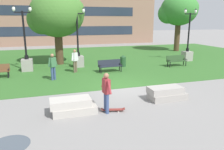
% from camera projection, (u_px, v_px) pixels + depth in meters
% --- Properties ---
extents(ground_plane, '(140.00, 140.00, 0.00)m').
position_uv_depth(ground_plane, '(125.00, 88.00, 12.49)').
color(ground_plane, gray).
extents(grass_lawn, '(40.00, 20.00, 0.02)m').
position_uv_depth(grass_lawn, '(90.00, 59.00, 21.75)').
color(grass_lawn, '#336628').
rests_on(grass_lawn, ground).
extents(concrete_block_center, '(1.88, 0.90, 0.64)m').
position_uv_depth(concrete_block_center, '(73.00, 106.00, 9.05)').
color(concrete_block_center, '#B2ADA3').
rests_on(concrete_block_center, ground).
extents(concrete_block_left, '(1.86, 0.90, 0.64)m').
position_uv_depth(concrete_block_left, '(166.00, 93.00, 10.65)').
color(concrete_block_left, '#9E9991').
rests_on(concrete_block_left, ground).
extents(person_skateboarder, '(0.26, 1.14, 1.71)m').
position_uv_depth(person_skateboarder, '(106.00, 91.00, 8.95)').
color(person_skateboarder, '#384C7A').
rests_on(person_skateboarder, ground).
extents(skateboard, '(1.04, 0.44, 0.14)m').
position_uv_depth(skateboard, '(113.00, 110.00, 9.27)').
color(skateboard, maroon).
rests_on(skateboard, ground).
extents(puddle, '(1.27, 1.27, 0.01)m').
position_uv_depth(puddle, '(9.00, 145.00, 6.76)').
color(puddle, '#47515B').
rests_on(puddle, ground).
extents(park_bench_near_left, '(1.83, 0.66, 0.90)m').
position_uv_depth(park_bench_near_left, '(110.00, 65.00, 16.31)').
color(park_bench_near_left, '#1E232D').
rests_on(park_bench_near_left, grass_lawn).
extents(park_bench_near_right, '(1.83, 0.64, 0.90)m').
position_uv_depth(park_bench_near_right, '(176.00, 60.00, 18.39)').
color(park_bench_near_right, '#284723').
rests_on(park_bench_near_right, grass_lawn).
extents(lamp_post_right, '(1.32, 0.80, 4.84)m').
position_uv_depth(lamp_post_right, '(187.00, 50.00, 20.78)').
color(lamp_post_right, gray).
rests_on(lamp_post_right, grass_lawn).
extents(lamp_post_center, '(1.32, 0.80, 4.82)m').
position_uv_depth(lamp_post_center, '(27.00, 58.00, 16.52)').
color(lamp_post_center, gray).
rests_on(lamp_post_center, grass_lawn).
extents(lamp_post_left, '(1.32, 0.80, 4.78)m').
position_uv_depth(lamp_post_left, '(78.00, 55.00, 17.98)').
color(lamp_post_left, gray).
rests_on(lamp_post_left, grass_lawn).
extents(tree_far_right, '(4.77, 4.54, 6.21)m').
position_uv_depth(tree_far_right, '(56.00, 15.00, 18.36)').
color(tree_far_right, '#4C3823').
rests_on(tree_far_right, grass_lawn).
extents(tree_near_right, '(4.70, 4.47, 6.95)m').
position_uv_depth(tree_near_right, '(179.00, 10.00, 26.63)').
color(tree_near_right, '#4C3823').
rests_on(tree_near_right, grass_lawn).
extents(trash_bin, '(0.49, 0.49, 0.96)m').
position_uv_depth(trash_bin, '(123.00, 61.00, 18.21)').
color(trash_bin, '#234C28').
rests_on(trash_bin, grass_lawn).
extents(person_bystander_near_lawn, '(0.65, 0.44, 1.71)m').
position_uv_depth(person_bystander_near_lawn, '(53.00, 65.00, 13.95)').
color(person_bystander_near_lawn, '#384C7A').
rests_on(person_bystander_near_lawn, grass_lawn).
extents(person_bystander_far_lawn, '(0.60, 0.46, 1.71)m').
position_uv_depth(person_bystander_far_lawn, '(75.00, 59.00, 16.04)').
color(person_bystander_far_lawn, brown).
rests_on(person_bystander_far_lawn, grass_lawn).
extents(building_facade_distant, '(31.88, 1.03, 12.67)m').
position_uv_depth(building_facade_distant, '(59.00, 3.00, 33.19)').
color(building_facade_distant, '#8E6B56').
rests_on(building_facade_distant, ground).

